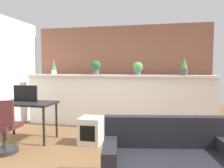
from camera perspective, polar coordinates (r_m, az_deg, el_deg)
ground_plane at (r=3.46m, az=-5.84°, el=-20.08°), size 12.00×12.00×0.00m
divider_wall at (r=5.15m, az=1.02°, el=-4.77°), size 4.48×0.16×1.22m
plant_shelf at (r=5.05m, az=0.94°, el=2.24°), size 4.48×0.29×0.04m
brick_wall_behind at (r=5.68m, az=2.20°, el=2.56°), size 4.48×0.10×2.50m
potted_plant_0 at (r=5.52m, az=-15.12°, el=4.09°), size 0.13×0.13×0.38m
potted_plant_1 at (r=5.17m, az=-4.28°, el=4.59°), size 0.24×0.24×0.34m
potted_plant_2 at (r=4.96m, az=6.82°, el=4.32°), size 0.24×0.24×0.30m
potted_plant_3 at (r=4.94m, az=18.53°, el=4.32°), size 0.15×0.15×0.39m
desk at (r=4.59m, az=-21.53°, el=-5.51°), size 1.10×0.60×0.75m
tv_monitor at (r=4.67m, az=-21.88°, el=-2.30°), size 0.51×0.04×0.32m
office_chair at (r=4.06m, az=-26.90°, el=-10.96°), size 0.50×0.51×0.91m
side_cube_shelf at (r=4.17m, az=-5.65°, el=-12.09°), size 0.40×0.41×0.50m
couch at (r=2.83m, az=14.76°, el=-19.66°), size 1.67×1.03×0.80m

